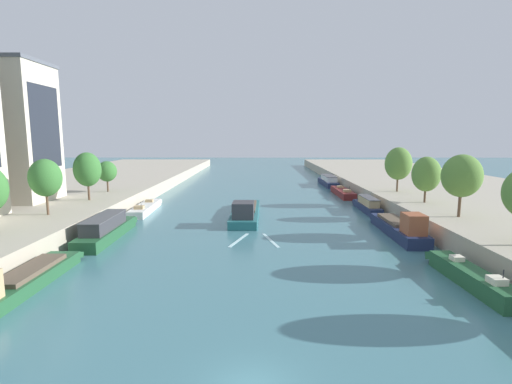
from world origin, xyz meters
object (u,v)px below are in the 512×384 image
Objects in this scene: moored_boat_left_second at (16,283)px; tree_right_second at (398,164)px; tree_left_third at (87,170)px; tree_right_midway at (462,176)px; tree_right_nearest at (426,174)px; tree_left_far at (45,178)px; tree_left_by_lamp at (107,171)px; moored_boat_left_near at (146,208)px; moored_boat_right_near at (343,192)px; moored_boat_left_upstream at (106,229)px; barge_midriver at (245,212)px; moored_boat_right_upstream at (367,205)px; moored_boat_right_gap_after at (399,227)px; moored_boat_right_lone at (328,181)px; moored_boat_right_far at (470,276)px.

moored_boat_left_second is 56.08m from tree_right_second.
tree_left_third is 49.42m from tree_right_midway.
tree_right_midway reaches higher than tree_right_nearest.
tree_right_second is (0.03, 10.87, 0.72)m from tree_right_nearest.
tree_left_by_lamp is (-0.39, 19.26, -0.98)m from tree_left_far.
moored_boat_left_near is 42.09m from tree_right_second.
moored_boat_left_second is 44.86m from tree_right_midway.
moored_boat_right_near is (34.55, 16.55, 0.08)m from moored_boat_left_near.
moored_boat_left_upstream reaches higher than moored_boat_right_near.
moored_boat_left_upstream is 1.06× the size of moored_boat_left_near.
barge_midriver is 1.61× the size of moored_boat_right_upstream.
barge_midriver is 28.35m from moored_boat_right_near.
moored_boat_right_upstream is at bearing -142.95° from tree_right_second.
moored_boat_right_gap_after is 2.14× the size of tree_left_far.
tree_right_nearest reaches higher than moored_boat_right_lone.
moored_boat_right_lone is (34.58, 32.55, 0.47)m from moored_boat_left_near.
barge_midriver is at bearing 22.48° from tree_left_far.
moored_boat_right_far is 44.95m from tree_left_far.
tree_left_by_lamp is (-0.61, 8.62, -1.06)m from tree_left_third.
moored_boat_right_near is at bearing 89.80° from moored_boat_right_far.
moored_boat_left_upstream is 1.86× the size of tree_right_second.
tree_left_far is (-23.17, -9.59, 5.91)m from barge_midriver.
barge_midriver is at bearing 157.14° from tree_right_midway.
barge_midriver is 2.71× the size of tree_left_far.
moored_boat_right_upstream is 45.21m from tree_left_far.
tree_right_second reaches higher than moored_boat_right_upstream.
moored_boat_right_gap_after is at bearing 175.23° from tree_right_midway.
moored_boat_left_second is 31.73m from moored_boat_left_near.
tree_right_second is (6.30, 4.76, 6.19)m from moored_boat_right_upstream.
tree_right_midway is (48.25, -0.98, 0.36)m from tree_left_far.
moored_boat_right_gap_after is at bearing -25.08° from tree_left_by_lamp.
tree_left_third is at bearing 147.82° from moored_boat_right_far.
moored_boat_left_upstream is 22.96m from tree_left_by_lamp.
moored_boat_right_near is at bearing -90.10° from moored_boat_right_lone.
moored_boat_left_near is 47.49m from moored_boat_right_lone.
tree_right_second is at bearing 41.73° from moored_boat_left_second.
tree_right_second is (25.40, 10.09, 6.23)m from barge_midriver.
moored_boat_right_upstream reaches higher than moored_boat_left_near.
moored_boat_right_near is 2.02× the size of tree_left_far.
moored_boat_left_second reaches higher than moored_boat_left_upstream.
tree_left_third is (-41.69, -20.23, 6.27)m from moored_boat_right_near.
tree_right_second is (48.57, 19.68, 0.32)m from tree_left_far.
moored_boat_left_near is 0.92× the size of moored_boat_right_gap_after.
tree_left_far is 0.89× the size of tree_right_second.
moored_boat_right_lone is 50.76m from tree_left_by_lamp.
moored_boat_right_gap_after reaches higher than moored_boat_right_upstream.
moored_boat_left_upstream is 1.23× the size of moored_boat_right_far.
moored_boat_right_gap_after is 12.72m from tree_right_nearest.
tree_left_third is (-42.05, -4.29, 5.96)m from moored_boat_right_upstream.
tree_right_nearest is (48.93, -10.44, 0.58)m from tree_left_by_lamp.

